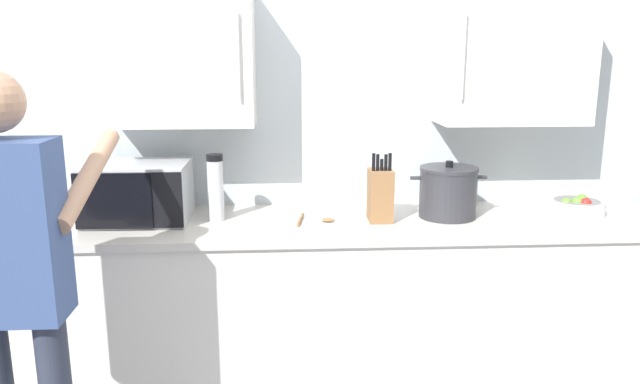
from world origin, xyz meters
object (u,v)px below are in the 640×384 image
Objects in this scene: wooden_spoon at (315,220)px; person_figure at (14,271)px; fruit_bowl at (577,206)px; thermos_flask at (216,187)px; microwave_oven at (133,193)px; stock_pot at (448,192)px; knife_block at (380,195)px.

wooden_spoon is 0.12× the size of person_figure.
thermos_flask is at bearing -179.89° from fruit_bowl.
wooden_spoon is 0.50m from thermos_flask.
stock_pot is at bearing -0.53° from microwave_oven.
knife_block is at bearing -3.49° from thermos_flask.
thermos_flask is 0.97× the size of knife_block.
person_figure is at bearing -153.77° from stock_pot.
fruit_bowl is (2.17, -0.01, -0.10)m from microwave_oven.
person_figure is (-0.59, -0.84, -0.10)m from thermos_flask.
knife_block is 0.20× the size of person_figure.
thermos_flask is 0.78m from knife_block.
fruit_bowl is 2.51m from person_figure.
microwave_oven is at bearing 179.47° from stock_pot.
thermos_flask reaches higher than stock_pot.
microwave_oven is at bearing 77.26° from person_figure.
wooden_spoon is at bearing -6.19° from thermos_flask.
fruit_bowl is (1.31, 0.05, 0.03)m from wooden_spoon.
person_figure is (-1.37, -0.80, -0.06)m from knife_block.
stock_pot is (1.51, -0.01, -0.01)m from microwave_oven.
thermos_flask is at bearing 55.21° from person_figure.
microwave_oven is 0.29× the size of person_figure.
microwave_oven is 1.18m from knife_block.
thermos_flask is 0.19× the size of person_figure.
wooden_spoon is (0.86, -0.06, -0.13)m from microwave_oven.
thermos_flask is (-0.47, 0.05, 0.15)m from wooden_spoon.
thermos_flask is at bearing 176.51° from knife_block.
person_figure is (-2.36, -0.85, 0.02)m from fruit_bowl.
stock_pot is 0.66m from fruit_bowl.
person_figure reaches higher than fruit_bowl.
thermos_flask is at bearing 179.93° from stock_pot.
fruit_bowl is at bearing 0.44° from stock_pot.
person_figure reaches higher than stock_pot.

